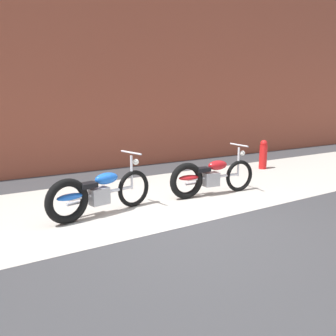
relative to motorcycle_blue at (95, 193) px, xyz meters
name	(u,v)px	position (x,y,z in m)	size (l,w,h in m)	color
ground_plane	(186,226)	(1.03, -1.20, -0.40)	(80.00, 80.00, 0.00)	#38383A
sidewalk_slab	(136,199)	(1.03, 0.55, -0.40)	(36.00, 3.50, 0.01)	#B2ADA3
brick_building_wall	(76,58)	(1.03, 4.00, 2.67)	(36.00, 0.50, 6.14)	brown
motorcycle_blue	(95,193)	(0.00, 0.00, 0.00)	(1.99, 0.65, 1.03)	black
motorcycle_red	(208,177)	(2.40, 0.01, 0.00)	(2.01, 0.59, 1.03)	black
fire_hydrant	(263,154)	(5.56, 1.40, 0.03)	(0.22, 0.22, 0.84)	red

